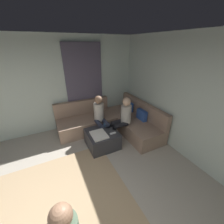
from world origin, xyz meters
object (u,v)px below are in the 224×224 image
object	(u,v)px
ottoman	(102,139)
person_on_couch_back	(123,117)
game_remote	(113,133)
coffee_mug	(105,125)
sectional_couch	(113,121)
person_on_couch_side	(100,115)

from	to	relation	value
ottoman	person_on_couch_back	distance (m)	0.80
game_remote	person_on_couch_back	xyz separation A→B (m)	(-0.27, 0.44, 0.23)
ottoman	game_remote	size ratio (longest dim) A/B	5.07
ottoman	coffee_mug	world-z (taller)	coffee_mug
sectional_couch	person_on_couch_back	size ratio (longest dim) A/B	2.12
sectional_couch	coffee_mug	world-z (taller)	sectional_couch
sectional_couch	game_remote	size ratio (longest dim) A/B	17.00
game_remote	person_on_couch_side	world-z (taller)	person_on_couch_side
person_on_couch_back	person_on_couch_side	bearing A→B (deg)	55.26
person_on_couch_back	person_on_couch_side	xyz separation A→B (m)	(-0.36, -0.52, 0.00)
ottoman	person_on_couch_back	world-z (taller)	person_on_couch_back
ottoman	person_on_couch_side	xyz separation A→B (m)	(-0.45, 0.15, 0.45)
sectional_couch	game_remote	world-z (taller)	sectional_couch
game_remote	sectional_couch	bearing A→B (deg)	153.58
coffee_mug	person_on_couch_back	size ratio (longest dim) A/B	0.08
ottoman	coffee_mug	xyz separation A→B (m)	(-0.22, 0.18, 0.26)
ottoman	game_remote	distance (m)	0.36
sectional_couch	person_on_couch_side	xyz separation A→B (m)	(0.15, -0.46, 0.38)
game_remote	person_on_couch_side	distance (m)	0.67
person_on_couch_side	sectional_couch	bearing A→B (deg)	-162.20
person_on_couch_back	coffee_mug	bearing A→B (deg)	75.07
person_on_couch_side	game_remote	bearing A→B (deg)	96.73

